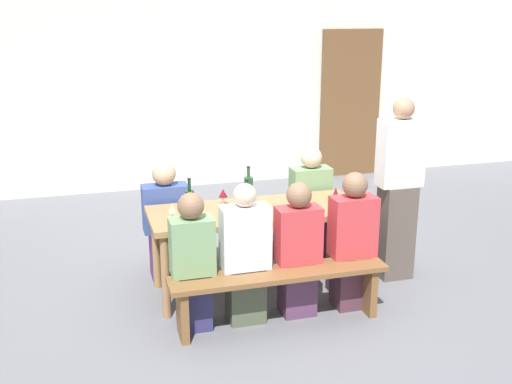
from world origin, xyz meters
TOP-DOWN VIEW (x-y plane):
  - ground_plane at (0.00, 0.00)m, footprint 24.00×24.00m
  - back_wall at (0.00, 3.54)m, footprint 14.00×0.20m
  - wooden_door at (2.39, 3.40)m, footprint 0.90×0.06m
  - tasting_table at (0.00, 0.00)m, footprint 1.81×0.70m
  - bench_near at (0.00, -0.65)m, footprint 1.71×0.30m
  - bench_far at (0.00, 0.65)m, footprint 1.71×0.30m
  - wine_bottle_0 at (-0.01, 0.21)m, footprint 0.08×0.08m
  - wine_bottle_1 at (-0.57, -0.02)m, footprint 0.07×0.07m
  - wine_bottle_2 at (-0.11, -0.12)m, footprint 0.08×0.08m
  - wine_glass_0 at (-0.74, -0.18)m, footprint 0.07×0.07m
  - wine_glass_1 at (-0.04, -0.27)m, footprint 0.07×0.07m
  - wine_glass_2 at (0.36, 0.13)m, footprint 0.07×0.07m
  - wine_glass_3 at (0.69, -0.08)m, footprint 0.06×0.06m
  - wine_glass_4 at (-0.24, 0.18)m, footprint 0.08×0.08m
  - seated_guest_near_0 at (-0.64, -0.50)m, footprint 0.33×0.24m
  - seated_guest_near_1 at (-0.23, -0.50)m, footprint 0.38×0.24m
  - seated_guest_near_2 at (0.20, -0.50)m, footprint 0.35×0.24m
  - seated_guest_near_3 at (0.67, -0.50)m, footprint 0.37×0.24m
  - seated_guest_far_0 at (-0.70, 0.50)m, footprint 0.41×0.24m
  - seated_guest_far_1 at (0.68, 0.50)m, footprint 0.38×0.24m
  - standing_host at (1.30, -0.06)m, footprint 0.39×0.24m

SIDE VIEW (x-z plane):
  - ground_plane at x=0.00m, z-range 0.00..0.00m
  - bench_near at x=0.00m, z-range 0.12..0.57m
  - bench_far at x=0.00m, z-range 0.12..0.57m
  - seated_guest_far_0 at x=-0.70m, z-range -0.03..1.06m
  - seated_guest_near_0 at x=-0.64m, z-range -0.02..1.07m
  - seated_guest_near_2 at x=0.20m, z-range -0.03..1.08m
  - seated_guest_near_1 at x=-0.23m, z-range -0.03..1.10m
  - seated_guest_far_1 at x=0.68m, z-range -0.03..1.11m
  - seated_guest_near_3 at x=0.67m, z-range -0.03..1.12m
  - tasting_table at x=0.00m, z-range 0.28..1.03m
  - standing_host at x=1.30m, z-range -0.03..1.62m
  - wine_glass_4 at x=-0.24m, z-range 0.78..0.93m
  - wine_glass_3 at x=0.69m, z-range 0.78..0.93m
  - wine_bottle_2 at x=-0.11m, z-range 0.71..1.01m
  - wine_glass_2 at x=0.36m, z-range 0.78..0.94m
  - wine_bottle_1 at x=-0.57m, z-range 0.71..1.03m
  - wine_bottle_0 at x=-0.01m, z-range 0.71..1.03m
  - wine_glass_0 at x=-0.74m, z-range 0.79..0.96m
  - wine_glass_1 at x=-0.04m, z-range 0.79..0.96m
  - wooden_door at x=2.39m, z-range 0.00..2.10m
  - back_wall at x=0.00m, z-range 0.00..3.20m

